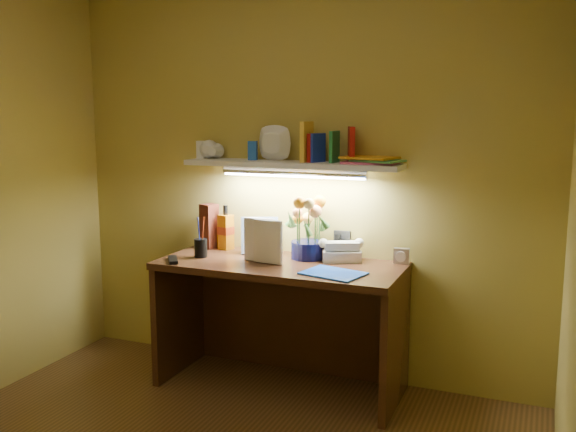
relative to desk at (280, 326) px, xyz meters
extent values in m
cube|color=#321E0D|center=(0.00, 0.00, 0.00)|extent=(1.40, 0.60, 0.75)
cube|color=#AEAFB3|center=(0.65, 0.25, 0.42)|extent=(0.09, 0.05, 0.09)
cube|color=#4F1D11|center=(-0.57, 0.21, 0.51)|extent=(0.11, 0.11, 0.28)
cylinder|color=black|center=(-0.49, -0.04, 0.47)|extent=(0.09, 0.09, 0.19)
cube|color=black|center=(-0.58, -0.20, 0.38)|extent=(0.14, 0.17, 0.02)
cube|color=blue|center=(0.36, -0.13, 0.38)|extent=(0.36, 0.30, 0.01)
imported|color=white|center=(-0.15, -0.03, 0.50)|extent=(0.19, 0.06, 0.25)
imported|color=white|center=(-0.22, -0.01, 0.50)|extent=(0.19, 0.03, 0.25)
cube|color=white|center=(0.00, 0.18, 0.93)|extent=(1.30, 0.25, 0.03)
imported|color=white|center=(-0.56, 0.17, 0.99)|extent=(0.13, 0.13, 0.09)
imported|color=white|center=(-0.52, 0.17, 0.98)|extent=(0.10, 0.10, 0.09)
imported|color=white|center=(-0.13, 0.18, 0.97)|extent=(0.22, 0.22, 0.05)
cube|color=white|center=(-0.62, 0.20, 0.99)|extent=(0.05, 0.04, 0.11)
cube|color=blue|center=(-0.26, 0.21, 1.00)|extent=(0.06, 0.05, 0.11)
cube|color=#A71711|center=(0.13, 0.19, 1.02)|extent=(0.04, 0.11, 0.16)
cube|color=yellow|center=(0.09, 0.18, 1.06)|extent=(0.03, 0.14, 0.23)
cube|color=#1B30B1|center=(0.15, 0.19, 1.02)|extent=(0.06, 0.12, 0.17)
cube|color=#228240|center=(0.25, 0.20, 1.03)|extent=(0.03, 0.12, 0.18)
cube|color=#A71711|center=(0.35, 0.21, 1.04)|extent=(0.08, 0.14, 0.20)
cube|color=#CF4E83|center=(0.47, 0.21, 0.95)|extent=(0.30, 0.22, 0.01)
cube|color=#50B15C|center=(0.51, 0.19, 0.96)|extent=(0.30, 0.26, 0.01)
cube|color=orange|center=(0.46, 0.20, 0.97)|extent=(0.33, 0.27, 0.01)
camera|label=1|loc=(1.39, -3.29, 1.23)|focal=40.00mm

